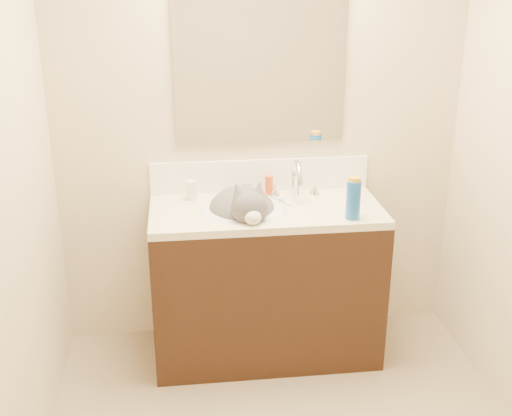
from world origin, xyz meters
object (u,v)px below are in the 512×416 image
object	(u,v)px
faucet	(296,182)
silver_jar	(247,191)
vanity_cabinet	(266,285)
basin	(244,223)
amber_bottle	(269,185)
spray_can	(353,200)
pill_bottle	(191,190)
cat	(244,211)

from	to	relation	value
faucet	silver_jar	size ratio (longest dim) A/B	4.55
vanity_cabinet	faucet	distance (m)	0.58
basin	amber_bottle	world-z (taller)	amber_bottle
basin	faucet	xyz separation A→B (m)	(0.30, 0.17, 0.16)
silver_jar	spray_can	size ratio (longest dim) A/B	0.32
pill_bottle	basin	bearing A→B (deg)	-37.67
basin	pill_bottle	xyz separation A→B (m)	(-0.26, 0.20, 0.12)
spray_can	basin	bearing A→B (deg)	162.20
cat	pill_bottle	bearing A→B (deg)	138.70
basin	spray_can	distance (m)	0.57
cat	pill_bottle	world-z (taller)	cat
cat	amber_bottle	size ratio (longest dim) A/B	4.79
vanity_cabinet	spray_can	world-z (taller)	spray_can
silver_jar	faucet	bearing A→B (deg)	-10.89
vanity_cabinet	spray_can	xyz separation A→B (m)	(0.40, -0.20, 0.55)
basin	amber_bottle	distance (m)	0.31
vanity_cabinet	spray_can	distance (m)	0.71
basin	silver_jar	world-z (taller)	silver_jar
faucet	spray_can	bearing A→B (deg)	-56.39
vanity_cabinet	faucet	size ratio (longest dim) A/B	4.29
vanity_cabinet	basin	size ratio (longest dim) A/B	2.67
faucet	pill_bottle	distance (m)	0.56
basin	faucet	distance (m)	0.38
cat	pill_bottle	xyz separation A→B (m)	(-0.26, 0.18, 0.06)
basin	cat	distance (m)	0.06
vanity_cabinet	basin	bearing A→B (deg)	-165.96
basin	cat	size ratio (longest dim) A/B	0.89
pill_bottle	cat	bearing A→B (deg)	-34.41
vanity_cabinet	amber_bottle	bearing A→B (deg)	78.25
cat	vanity_cabinet	bearing A→B (deg)	-2.97
faucet	amber_bottle	bearing A→B (deg)	155.92
cat	spray_can	world-z (taller)	cat
vanity_cabinet	pill_bottle	xyz separation A→B (m)	(-0.38, 0.17, 0.50)
basin	amber_bottle	bearing A→B (deg)	54.83
vanity_cabinet	cat	distance (m)	0.45
cat	silver_jar	bearing A→B (deg)	72.46
basin	silver_jar	distance (m)	0.24
pill_bottle	amber_bottle	bearing A→B (deg)	3.90
faucet	spray_can	xyz separation A→B (m)	(0.22, -0.33, 0.01)
cat	spray_can	xyz separation A→B (m)	(0.52, -0.19, 0.11)
silver_jar	amber_bottle	bearing A→B (deg)	5.33
amber_bottle	vanity_cabinet	bearing A→B (deg)	-101.75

